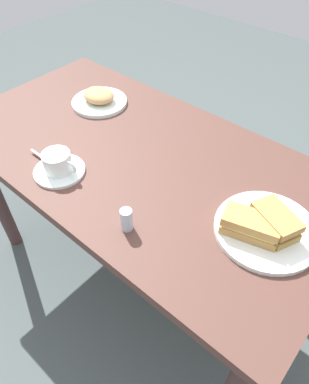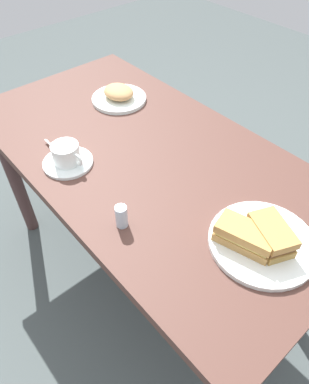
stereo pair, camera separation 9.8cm
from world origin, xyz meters
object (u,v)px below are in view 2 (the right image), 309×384
spoon (55,149)px  side_plate (119,99)px  sandwich_front (271,235)px  coffee_cup (66,153)px  dining_table (147,174)px  salt_shaker (121,216)px  sandwich_back (245,236)px  sandwich_plate (262,242)px  coffee_saucer (68,162)px

spoon → side_plate: spoon is taller
sandwich_front → coffee_cup: size_ratio=1.26×
dining_table → salt_shaker: size_ratio=19.88×
dining_table → sandwich_back: sandwich_back is taller
spoon → sandwich_plate: bearing=-162.8°
coffee_cup → salt_shaker: 0.31m
dining_table → sandwich_back: size_ratio=8.57×
coffee_saucer → spoon: (0.08, -0.00, 0.01)m
dining_table → spoon: 0.32m
dining_table → coffee_cup: size_ratio=11.86×
coffee_cup → salt_shaker: size_ratio=1.68×
coffee_saucer → side_plate: 0.40m
sandwich_back → salt_shaker: (0.25, 0.19, -0.01)m
sandwich_plate → sandwich_front: (-0.01, -0.01, 0.04)m
dining_table → salt_shaker: bearing=127.7°
sandwich_back → salt_shaker: size_ratio=2.32×
coffee_saucer → spoon: spoon is taller
dining_table → side_plate: 0.36m
sandwich_front → spoon: 0.71m
spoon → side_plate: 0.37m
side_plate → salt_shaker: size_ratio=3.12×
side_plate → coffee_cup: bearing=119.8°
dining_table → spoon: bearing=48.2°
sandwich_back → coffee_saucer: sandwich_back is taller
sandwich_plate → salt_shaker: (0.28, 0.23, 0.03)m
sandwich_plate → coffee_cup: coffee_cup is taller
coffee_cup → spoon: coffee_cup is taller
sandwich_front → salt_shaker: bearing=38.6°
spoon → salt_shaker: (-0.39, 0.02, 0.02)m
dining_table → coffee_saucer: size_ratio=8.56×
sandwich_front → side_plate: (0.80, -0.14, -0.04)m
sandwich_front → spoon: size_ratio=1.44×
salt_shaker → coffee_saucer: bearing=-4.0°
sandwich_plate → coffee_saucer: size_ratio=1.74×
coffee_saucer → spoon: size_ratio=1.59×
sandwich_plate → coffee_cup: bearing=19.3°
sandwich_back → coffee_cup: 0.58m
sandwich_plate → sandwich_front: sandwich_front is taller
sandwich_plate → coffee_saucer: 0.63m
sandwich_back → spoon: size_ratio=1.59×
sandwich_front → salt_shaker: 0.38m
sandwich_back → spoon: bearing=14.3°
dining_table → sandwich_front: (-0.48, 0.01, 0.14)m
side_plate → salt_shaker: (-0.51, 0.37, 0.03)m
salt_shaker → sandwich_front: bearing=-141.4°
dining_table → salt_shaker: (-0.19, 0.24, 0.13)m
sandwich_front → coffee_saucer: (0.60, 0.21, -0.04)m
sandwich_front → dining_table: bearing=-1.0°
dining_table → coffee_saucer: coffee_saucer is taller
coffee_cup → salt_shaker: coffee_cup is taller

